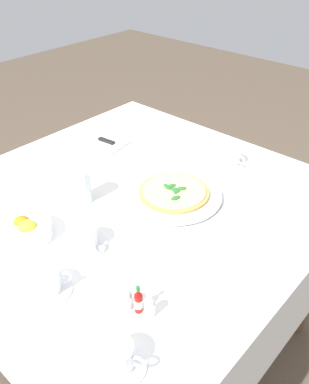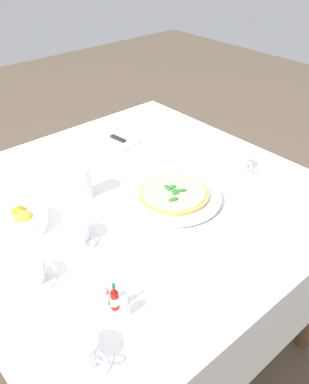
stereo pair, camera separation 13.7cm
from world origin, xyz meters
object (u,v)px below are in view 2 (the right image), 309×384
coffee_cup_back_corner (76,232)px  napkin_folded (110,138)px  water_glass_left_edge (82,183)px  citrus_bowl (23,220)px  salt_shaker (104,296)px  hot_sauce_bottle (114,298)px  coffee_cup_right_edge (82,351)px  coffee_cup_far_right (238,162)px  dinner_knife (110,135)px  coffee_cup_center_back (30,273)px  pizza_plate (174,196)px  pepper_shaker (125,306)px  pizza (174,193)px

coffee_cup_back_corner → napkin_folded: coffee_cup_back_corner is taller
coffee_cup_back_corner → water_glass_left_edge: size_ratio=1.13×
citrus_bowl → salt_shaker: (-0.41, -0.01, -0.00)m
water_glass_left_edge → hot_sauce_bottle: water_glass_left_edge is taller
coffee_cup_right_edge → coffee_cup_back_corner: same height
coffee_cup_far_right → napkin_folded: size_ratio=0.56×
dinner_knife → citrus_bowl: size_ratio=1.31×
coffee_cup_right_edge → coffee_cup_center_back: 0.28m
napkin_folded → coffee_cup_back_corner: bearing=126.9°
pizza_plate → salt_shaker: (-0.21, 0.43, 0.01)m
pizza_plate → coffee_cup_far_right: bearing=-93.0°
napkin_folded → coffee_cup_center_back: bearing=121.1°
napkin_folded → water_glass_left_edge: bearing=123.0°
pepper_shaker → coffee_cup_back_corner: bearing=-10.7°
coffee_cup_far_right → pizza: bearing=87.0°
pizza → water_glass_left_edge: size_ratio=2.03×
pizza_plate → salt_shaker: size_ratio=5.67×
coffee_cup_right_edge → dinner_knife: 1.02m
pizza → pepper_shaker: bearing=122.9°
napkin_folded → hot_sauce_bottle: (-0.72, 0.51, 0.02)m
coffee_cup_back_corner → citrus_bowl: citrus_bowl is taller
water_glass_left_edge → pepper_shaker: size_ratio=2.06×
coffee_cup_back_corner → dinner_knife: coffee_cup_back_corner is taller
napkin_folded → citrus_bowl: citrus_bowl is taller
pizza → water_glass_left_edge: bearing=44.6°
pizza_plate → water_glass_left_edge: water_glass_left_edge is taller
pizza → coffee_cup_far_right: 0.31m
coffee_cup_center_back → coffee_cup_back_corner: 0.19m
pizza → citrus_bowl: (0.20, 0.44, 0.00)m
water_glass_left_edge → napkin_folded: bearing=-49.0°
coffee_cup_back_corner → napkin_folded: size_ratio=0.56×
coffee_cup_back_corner → hot_sauce_bottle: (-0.28, 0.07, 0.01)m
water_glass_left_edge → hot_sauce_bottle: 0.50m
pizza → coffee_cup_right_edge: 0.63m
coffee_cup_far_right → pepper_shaker: size_ratio=2.36×
water_glass_left_edge → salt_shaker: size_ratio=2.06×
pizza_plate → coffee_cup_right_edge: size_ratio=2.45×
coffee_cup_far_right → citrus_bowl: (0.21, 0.75, -0.00)m
coffee_cup_back_corner → pepper_shaker: bearing=169.3°
pepper_shaker → salt_shaker: bearing=19.7°
coffee_cup_right_edge → salt_shaker: (0.09, -0.12, -0.00)m
coffee_cup_center_back → coffee_cup_back_corner: size_ratio=0.99×
pizza → coffee_cup_center_back: bearing=92.2°
salt_shaker → coffee_cup_center_back: bearing=27.7°
pizza → salt_shaker: bearing=115.9°
napkin_folded → dinner_knife: 0.01m
coffee_cup_center_back → dinner_knife: size_ratio=0.66×
hot_sauce_bottle → pepper_shaker: 0.03m
pizza → pepper_shaker: 0.49m
napkin_folded → dinner_knife: dinner_knife is taller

